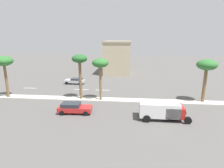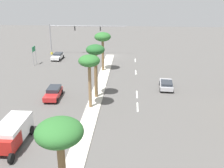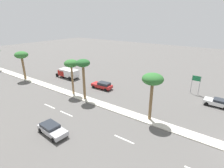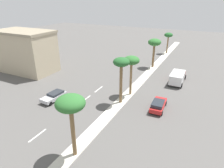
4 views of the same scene
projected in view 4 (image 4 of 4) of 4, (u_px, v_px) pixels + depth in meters
name	position (u px, v px, depth m)	size (l,w,h in m)	color
ground_plane	(132.00, 90.00, 36.02)	(160.00, 160.00, 0.00)	#565451
median_curb	(146.00, 75.00, 42.98)	(1.80, 76.65, 0.12)	beige
lane_stripe_right	(37.00, 135.00, 24.18)	(0.20, 2.80, 0.01)	silver
lane_stripe_trailing	(86.00, 99.00, 32.89)	(0.20, 2.80, 0.01)	silver
lane_stripe_left	(99.00, 89.00, 36.38)	(0.20, 2.80, 0.01)	silver
commercial_building	(26.00, 51.00, 43.87)	(12.93, 7.48, 9.05)	tan
palm_tree_trailing	(71.00, 105.00, 18.82)	(2.93, 2.93, 6.95)	brown
palm_tree_far	(121.00, 65.00, 29.28)	(2.46, 2.46, 7.32)	brown
palm_tree_leading	(131.00, 62.00, 32.08)	(2.60, 2.60, 6.75)	olive
palm_tree_center	(155.00, 43.00, 45.77)	(3.01, 3.01, 6.71)	brown
palm_tree_mid	(168.00, 36.00, 57.75)	(2.44, 2.44, 6.03)	olive
sedan_silver_rear	(54.00, 96.00, 32.33)	(2.25, 4.41, 1.26)	#B2B2B7
sedan_red_outboard	(158.00, 105.00, 29.55)	(2.08, 4.57, 1.43)	red
box_truck	(178.00, 77.00, 38.64)	(2.57, 6.14, 2.22)	#B21E19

